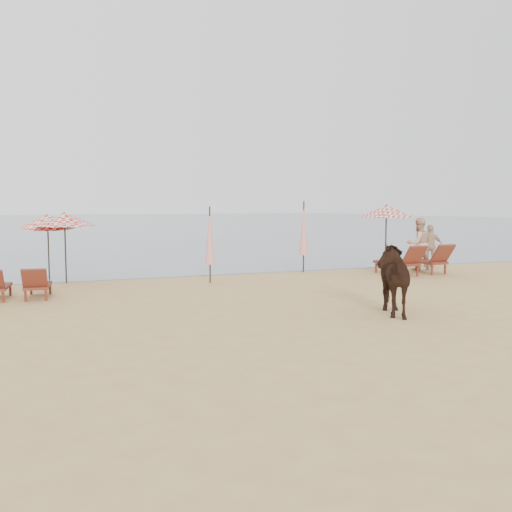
{
  "coord_description": "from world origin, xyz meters",
  "views": [
    {
      "loc": [
        -5.36,
        -8.44,
        2.39
      ],
      "look_at": [
        0.0,
        5.0,
        1.1
      ],
      "focal_mm": 40.0,
      "sensor_mm": 36.0,
      "label": 1
    }
  ],
  "objects_px": {
    "umbrella_open_left_a": "(65,220)",
    "umbrella_closed_left": "(210,236)",
    "umbrella_open_left_b": "(48,221)",
    "umbrella_closed_right": "(304,229)",
    "beachgoer_right_a": "(419,244)",
    "umbrella_open_right": "(386,211)",
    "lounger_cluster_right": "(416,260)",
    "cow": "(388,278)",
    "beachgoer_right_b": "(430,246)"
  },
  "relations": [
    {
      "from": "umbrella_open_left_b",
      "to": "umbrella_closed_right",
      "type": "xyz_separation_m",
      "value": [
        8.54,
        -1.12,
        -0.33
      ]
    },
    {
      "from": "beachgoer_right_b",
      "to": "umbrella_closed_right",
      "type": "bearing_deg",
      "value": 15.84
    },
    {
      "from": "beachgoer_right_a",
      "to": "beachgoer_right_b",
      "type": "xyz_separation_m",
      "value": [
        1.0,
        0.57,
        -0.14
      ]
    },
    {
      "from": "lounger_cluster_right",
      "to": "umbrella_closed_right",
      "type": "xyz_separation_m",
      "value": [
        -3.32,
        2.04,
        1.06
      ]
    },
    {
      "from": "lounger_cluster_right",
      "to": "umbrella_open_right",
      "type": "xyz_separation_m",
      "value": [
        -0.61,
        0.92,
        1.68
      ]
    },
    {
      "from": "umbrella_closed_left",
      "to": "cow",
      "type": "xyz_separation_m",
      "value": [
        2.1,
        -6.36,
        -0.64
      ]
    },
    {
      "from": "lounger_cluster_right",
      "to": "umbrella_open_left_b",
      "type": "distance_m",
      "value": 12.35
    },
    {
      "from": "umbrella_closed_right",
      "to": "cow",
      "type": "relative_size",
      "value": 1.33
    },
    {
      "from": "umbrella_closed_right",
      "to": "umbrella_closed_left",
      "type": "bearing_deg",
      "value": -159.66
    },
    {
      "from": "lounger_cluster_right",
      "to": "cow",
      "type": "xyz_separation_m",
      "value": [
        -5.16,
        -5.78,
        0.31
      ]
    },
    {
      "from": "lounger_cluster_right",
      "to": "umbrella_closed_left",
      "type": "relative_size",
      "value": 0.92
    },
    {
      "from": "umbrella_closed_left",
      "to": "umbrella_closed_right",
      "type": "bearing_deg",
      "value": 20.34
    },
    {
      "from": "umbrella_open_left_a",
      "to": "umbrella_open_right",
      "type": "relative_size",
      "value": 0.9
    },
    {
      "from": "umbrella_closed_right",
      "to": "cow",
      "type": "bearing_deg",
      "value": -103.27
    },
    {
      "from": "lounger_cluster_right",
      "to": "umbrella_open_left_b",
      "type": "bearing_deg",
      "value": 159.69
    },
    {
      "from": "umbrella_open_left_b",
      "to": "umbrella_open_right",
      "type": "relative_size",
      "value": 0.9
    },
    {
      "from": "umbrella_open_left_b",
      "to": "beachgoer_right_b",
      "type": "bearing_deg",
      "value": 14.15
    },
    {
      "from": "umbrella_closed_right",
      "to": "beachgoer_right_a",
      "type": "relative_size",
      "value": 1.32
    },
    {
      "from": "umbrella_open_left_b",
      "to": "umbrella_closed_left",
      "type": "relative_size",
      "value": 0.93
    },
    {
      "from": "umbrella_open_right",
      "to": "lounger_cluster_right",
      "type": "bearing_deg",
      "value": -76.22
    },
    {
      "from": "lounger_cluster_right",
      "to": "umbrella_open_left_a",
      "type": "relative_size",
      "value": 1.0
    },
    {
      "from": "umbrella_open_left_a",
      "to": "umbrella_closed_left",
      "type": "relative_size",
      "value": 0.93
    },
    {
      "from": "umbrella_open_left_a",
      "to": "umbrella_closed_left",
      "type": "bearing_deg",
      "value": -1.77
    },
    {
      "from": "umbrella_closed_right",
      "to": "umbrella_open_left_a",
      "type": "bearing_deg",
      "value": 179.62
    },
    {
      "from": "umbrella_closed_left",
      "to": "cow",
      "type": "distance_m",
      "value": 6.73
    },
    {
      "from": "umbrella_closed_right",
      "to": "beachgoer_right_b",
      "type": "distance_m",
      "value": 5.36
    },
    {
      "from": "cow",
      "to": "beachgoer_right_a",
      "type": "bearing_deg",
      "value": 69.37
    },
    {
      "from": "umbrella_open_right",
      "to": "umbrella_closed_right",
      "type": "distance_m",
      "value": 2.99
    },
    {
      "from": "lounger_cluster_right",
      "to": "umbrella_closed_right",
      "type": "relative_size",
      "value": 0.86
    },
    {
      "from": "lounger_cluster_right",
      "to": "umbrella_closed_left",
      "type": "xyz_separation_m",
      "value": [
        -7.26,
        0.58,
        0.95
      ]
    },
    {
      "from": "umbrella_closed_right",
      "to": "beachgoer_right_b",
      "type": "relative_size",
      "value": 1.54
    },
    {
      "from": "umbrella_closed_left",
      "to": "beachgoer_right_a",
      "type": "relative_size",
      "value": 1.22
    },
    {
      "from": "umbrella_closed_left",
      "to": "umbrella_open_right",
      "type": "bearing_deg",
      "value": 2.97
    },
    {
      "from": "lounger_cluster_right",
      "to": "beachgoer_right_b",
      "type": "height_order",
      "value": "beachgoer_right_b"
    },
    {
      "from": "lounger_cluster_right",
      "to": "umbrella_closed_right",
      "type": "bearing_deg",
      "value": 143.03
    },
    {
      "from": "umbrella_open_left_a",
      "to": "beachgoer_right_b",
      "type": "distance_m",
      "value": 13.43
    },
    {
      "from": "lounger_cluster_right",
      "to": "beachgoer_right_a",
      "type": "xyz_separation_m",
      "value": [
        0.97,
        1.13,
        0.47
      ]
    },
    {
      "from": "umbrella_open_left_a",
      "to": "lounger_cluster_right",
      "type": "bearing_deg",
      "value": 7.92
    },
    {
      "from": "umbrella_open_left_a",
      "to": "beachgoer_right_a",
      "type": "bearing_deg",
      "value": 13.86
    },
    {
      "from": "umbrella_open_left_a",
      "to": "cow",
      "type": "distance_m",
      "value": 10.11
    },
    {
      "from": "umbrella_open_right",
      "to": "umbrella_closed_left",
      "type": "xyz_separation_m",
      "value": [
        -6.65,
        -0.34,
        -0.73
      ]
    },
    {
      "from": "umbrella_open_left_a",
      "to": "umbrella_closed_left",
      "type": "distance_m",
      "value": 4.44
    },
    {
      "from": "umbrella_open_left_b",
      "to": "beachgoer_right_a",
      "type": "xyz_separation_m",
      "value": [
        12.84,
        -2.02,
        -0.93
      ]
    },
    {
      "from": "umbrella_open_left_a",
      "to": "umbrella_open_right",
      "type": "xyz_separation_m",
      "value": [
        10.8,
        -1.17,
        0.22
      ]
    },
    {
      "from": "umbrella_closed_left",
      "to": "beachgoer_right_a",
      "type": "height_order",
      "value": "umbrella_closed_left"
    },
    {
      "from": "umbrella_open_left_a",
      "to": "umbrella_closed_right",
      "type": "xyz_separation_m",
      "value": [
        8.09,
        -0.05,
        -0.4
      ]
    },
    {
      "from": "umbrella_open_left_b",
      "to": "umbrella_closed_left",
      "type": "bearing_deg",
      "value": -9.08
    },
    {
      "from": "beachgoer_right_a",
      "to": "umbrella_open_left_b",
      "type": "bearing_deg",
      "value": -4.44
    },
    {
      "from": "umbrella_open_left_b",
      "to": "beachgoer_right_a",
      "type": "relative_size",
      "value": 1.13
    },
    {
      "from": "beachgoer_right_a",
      "to": "beachgoer_right_b",
      "type": "distance_m",
      "value": 1.16
    }
  ]
}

